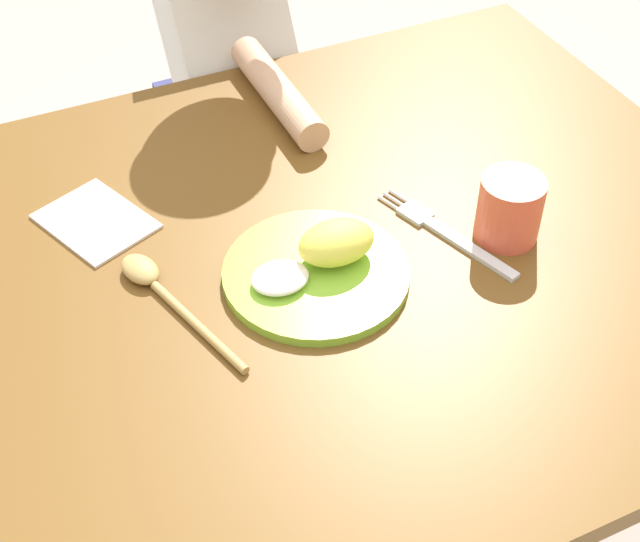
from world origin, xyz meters
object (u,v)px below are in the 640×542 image
object	(u,v)px
person	(231,107)
fork	(447,233)
spoon	(158,286)
plate	(320,263)
drinking_cup	(510,209)

from	to	relation	value
person	fork	bearing A→B (deg)	97.59
spoon	person	bearing A→B (deg)	-44.42
plate	drinking_cup	world-z (taller)	drinking_cup
spoon	fork	bearing A→B (deg)	-115.23
fork	spoon	size ratio (longest dim) A/B	0.94
plate	fork	world-z (taller)	plate
spoon	drinking_cup	size ratio (longest dim) A/B	2.72
plate	person	bearing A→B (deg)	80.64
plate	drinking_cup	xyz separation A→B (m)	(0.23, -0.03, 0.02)
fork	drinking_cup	world-z (taller)	drinking_cup
drinking_cup	fork	bearing A→B (deg)	156.20
fork	person	distance (m)	0.58
fork	person	size ratio (longest dim) A/B	0.20
plate	person	world-z (taller)	person
plate	spoon	bearing A→B (deg)	164.14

